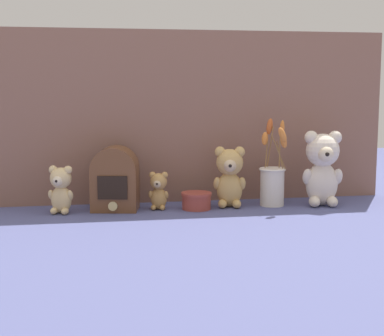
{
  "coord_description": "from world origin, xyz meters",
  "views": [
    {
      "loc": [
        -0.37,
        -2.17,
        0.46
      ],
      "look_at": [
        0.0,
        0.02,
        0.16
      ],
      "focal_mm": 55.0,
      "sensor_mm": 36.0,
      "label": 1
    }
  ],
  "objects_px": {
    "flower_vase": "(273,180)",
    "vintage_radio": "(115,179)",
    "teddy_bear_large": "(322,167)",
    "decorative_tin_tall": "(196,201)",
    "teddy_bear_medium": "(230,176)",
    "teddy_bear_tiny": "(159,190)",
    "teddy_bear_small": "(61,189)"
  },
  "relations": [
    {
      "from": "teddy_bear_small",
      "to": "decorative_tin_tall",
      "type": "relative_size",
      "value": 1.53
    },
    {
      "from": "teddy_bear_medium",
      "to": "flower_vase",
      "type": "distance_m",
      "value": 0.17
    },
    {
      "from": "teddy_bear_small",
      "to": "teddy_bear_tiny",
      "type": "height_order",
      "value": "teddy_bear_small"
    },
    {
      "from": "teddy_bear_tiny",
      "to": "teddy_bear_small",
      "type": "bearing_deg",
      "value": -178.16
    },
    {
      "from": "teddy_bear_large",
      "to": "decorative_tin_tall",
      "type": "height_order",
      "value": "teddy_bear_large"
    },
    {
      "from": "teddy_bear_medium",
      "to": "teddy_bear_tiny",
      "type": "relative_size",
      "value": 1.62
    },
    {
      "from": "vintage_radio",
      "to": "teddy_bear_small",
      "type": "bearing_deg",
      "value": -171.92
    },
    {
      "from": "teddy_bear_large",
      "to": "flower_vase",
      "type": "height_order",
      "value": "flower_vase"
    },
    {
      "from": "flower_vase",
      "to": "teddy_bear_large",
      "type": "bearing_deg",
      "value": -8.68
    },
    {
      "from": "flower_vase",
      "to": "vintage_radio",
      "type": "height_order",
      "value": "flower_vase"
    },
    {
      "from": "teddy_bear_medium",
      "to": "teddy_bear_small",
      "type": "bearing_deg",
      "value": -178.62
    },
    {
      "from": "teddy_bear_medium",
      "to": "teddy_bear_tiny",
      "type": "distance_m",
      "value": 0.28
    },
    {
      "from": "decorative_tin_tall",
      "to": "flower_vase",
      "type": "bearing_deg",
      "value": 3.28
    },
    {
      "from": "teddy_bear_large",
      "to": "teddy_bear_tiny",
      "type": "distance_m",
      "value": 0.65
    },
    {
      "from": "flower_vase",
      "to": "teddy_bear_medium",
      "type": "bearing_deg",
      "value": 179.21
    },
    {
      "from": "teddy_bear_small",
      "to": "vintage_radio",
      "type": "xyz_separation_m",
      "value": [
        0.2,
        0.03,
        0.03
      ]
    },
    {
      "from": "teddy_bear_large",
      "to": "flower_vase",
      "type": "relative_size",
      "value": 0.86
    },
    {
      "from": "teddy_bear_large",
      "to": "decorative_tin_tall",
      "type": "relative_size",
      "value": 2.54
    },
    {
      "from": "teddy_bear_tiny",
      "to": "flower_vase",
      "type": "xyz_separation_m",
      "value": [
        0.45,
        0.0,
        0.02
      ]
    },
    {
      "from": "teddy_bear_tiny",
      "to": "vintage_radio",
      "type": "bearing_deg",
      "value": 174.16
    },
    {
      "from": "teddy_bear_medium",
      "to": "teddy_bear_small",
      "type": "relative_size",
      "value": 1.32
    },
    {
      "from": "teddy_bear_tiny",
      "to": "flower_vase",
      "type": "bearing_deg",
      "value": 0.18
    },
    {
      "from": "teddy_bear_small",
      "to": "teddy_bear_large",
      "type": "bearing_deg",
      "value": -0.93
    },
    {
      "from": "teddy_bear_medium",
      "to": "teddy_bear_small",
      "type": "xyz_separation_m",
      "value": [
        -0.64,
        -0.02,
        -0.03
      ]
    },
    {
      "from": "teddy_bear_small",
      "to": "teddy_bear_tiny",
      "type": "xyz_separation_m",
      "value": [
        0.36,
        0.01,
        -0.02
      ]
    },
    {
      "from": "teddy_bear_medium",
      "to": "teddy_bear_tiny",
      "type": "xyz_separation_m",
      "value": [
        -0.28,
        -0.0,
        -0.05
      ]
    },
    {
      "from": "flower_vase",
      "to": "teddy_bear_tiny",
      "type": "bearing_deg",
      "value": -179.82
    },
    {
      "from": "teddy_bear_small",
      "to": "flower_vase",
      "type": "xyz_separation_m",
      "value": [
        0.81,
        0.01,
        0.01
      ]
    },
    {
      "from": "teddy_bear_tiny",
      "to": "decorative_tin_tall",
      "type": "relative_size",
      "value": 1.25
    },
    {
      "from": "teddy_bear_large",
      "to": "teddy_bear_tiny",
      "type": "xyz_separation_m",
      "value": [
        -0.64,
        0.03,
        -0.08
      ]
    },
    {
      "from": "teddy_bear_medium",
      "to": "teddy_bear_small",
      "type": "distance_m",
      "value": 0.64
    },
    {
      "from": "teddy_bear_large",
      "to": "decorative_tin_tall",
      "type": "xyz_separation_m",
      "value": [
        -0.5,
        0.01,
        -0.12
      ]
    }
  ]
}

